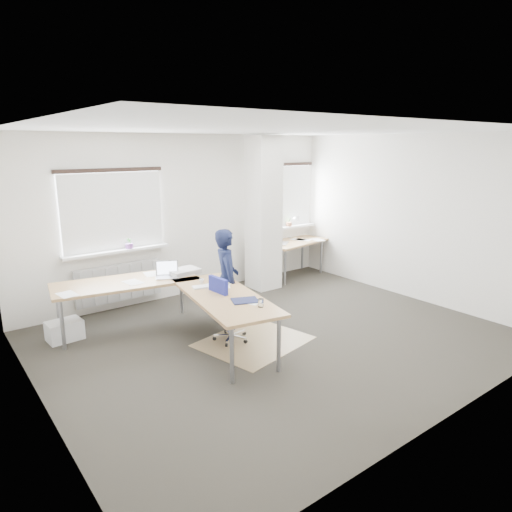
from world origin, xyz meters
TOP-DOWN VIEW (x-y plane):
  - ground at (0.00, 0.00)m, footprint 6.00×6.00m
  - room_shell at (0.18, 0.45)m, footprint 6.04×5.04m
  - floor_mat at (-0.33, 0.08)m, footprint 1.57×1.41m
  - white_crate at (-2.36, 1.71)m, footprint 0.47×0.34m
  - desk_main at (-1.08, 0.85)m, footprint 2.40×2.98m
  - desk_side at (2.24, 2.16)m, footprint 1.50×0.93m
  - task_chair at (-0.58, 0.31)m, footprint 0.51×0.50m
  - person at (-0.33, 0.74)m, footprint 0.52×0.63m

SIDE VIEW (x-z plane):
  - ground at x=0.00m, z-range 0.00..0.00m
  - floor_mat at x=-0.33m, z-range 0.00..0.01m
  - white_crate at x=-2.36m, z-range 0.00..0.27m
  - task_chair at x=-0.58m, z-range -0.21..0.73m
  - desk_side at x=2.24m, z-range 0.08..1.29m
  - desk_main at x=-1.08m, z-range 0.21..1.17m
  - person at x=-0.33m, z-range 0.00..1.47m
  - room_shell at x=0.18m, z-range 0.34..3.16m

